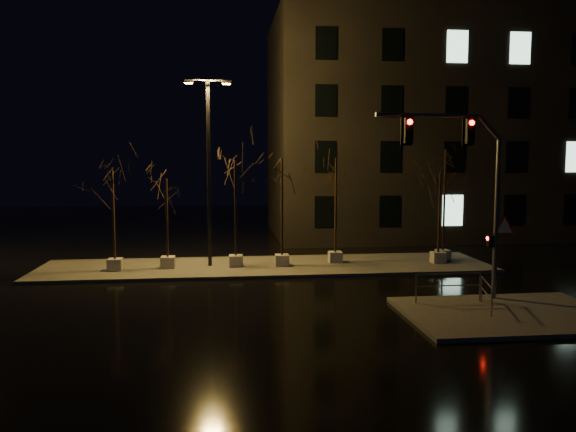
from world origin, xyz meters
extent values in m
plane|color=black|center=(0.00, 0.00, 0.00)|extent=(90.00, 90.00, 0.00)
cube|color=#494641|center=(0.00, 6.00, 0.07)|extent=(22.00, 5.00, 0.15)
cube|color=#494641|center=(7.50, -3.50, 0.07)|extent=(7.00, 5.00, 0.15)
cube|color=black|center=(14.00, 18.00, 7.50)|extent=(25.00, 12.00, 15.00)
cube|color=#AFABA3|center=(-7.18, 5.53, 0.43)|extent=(0.65, 0.65, 0.55)
cylinder|color=black|center=(-7.18, 5.53, 2.77)|extent=(0.11, 0.11, 4.15)
cube|color=#AFABA3|center=(-4.78, 5.84, 0.43)|extent=(0.65, 0.65, 0.55)
cylinder|color=black|center=(-4.78, 5.84, 2.56)|extent=(0.11, 0.11, 3.72)
cube|color=#AFABA3|center=(-1.52, 5.83, 0.43)|extent=(0.65, 0.65, 0.55)
cylinder|color=black|center=(-1.52, 5.83, 3.00)|extent=(0.11, 0.11, 4.61)
cube|color=#AFABA3|center=(0.72, 5.76, 0.43)|extent=(0.65, 0.65, 0.55)
cylinder|color=black|center=(0.72, 5.76, 3.04)|extent=(0.11, 0.11, 4.69)
cube|color=#AFABA3|center=(3.49, 6.33, 0.43)|extent=(0.65, 0.65, 0.55)
cylinder|color=black|center=(3.49, 6.33, 3.05)|extent=(0.11, 0.11, 4.71)
cube|color=#AFABA3|center=(8.61, 5.63, 0.43)|extent=(0.65, 0.65, 0.55)
cylinder|color=black|center=(8.61, 5.63, 2.69)|extent=(0.11, 0.11, 3.98)
cube|color=#AFABA3|center=(9.12, 6.27, 0.43)|extent=(0.65, 0.65, 0.55)
cylinder|color=black|center=(9.12, 6.27, 3.27)|extent=(0.11, 0.11, 5.14)
cylinder|color=slate|center=(7.94, -1.57, 3.10)|extent=(0.18, 0.18, 5.90)
cylinder|color=slate|center=(5.16, -1.79, 6.88)|extent=(3.93, 0.44, 0.14)
cube|color=black|center=(6.77, -1.66, 6.34)|extent=(0.31, 0.24, 0.89)
cube|color=black|center=(4.41, -1.85, 6.34)|extent=(0.31, 0.24, 0.89)
cube|color=black|center=(7.73, -1.59, 2.31)|extent=(0.23, 0.19, 0.44)
cone|color=red|center=(8.24, -1.60, 2.81)|extent=(1.02, 0.11, 1.02)
sphere|color=#FF0C07|center=(7.94, -1.57, 6.63)|extent=(0.18, 0.18, 0.18)
cylinder|color=black|center=(-2.78, 6.21, 4.62)|extent=(0.18, 0.18, 8.94)
cylinder|color=black|center=(-2.78, 6.21, 9.09)|extent=(1.97, 0.19, 0.09)
cube|color=orange|center=(-3.67, 6.16, 8.96)|extent=(0.46, 0.27, 0.18)
cube|color=orange|center=(-1.89, 6.25, 8.96)|extent=(0.46, 0.27, 0.18)
cylinder|color=slate|center=(4.81, -1.91, 0.64)|extent=(0.05, 0.05, 0.99)
cylinder|color=slate|center=(7.22, -1.94, 0.64)|extent=(0.05, 0.05, 0.99)
cylinder|color=slate|center=(6.01, -1.92, 1.19)|extent=(2.41, 0.07, 0.04)
cylinder|color=slate|center=(6.01, -1.92, 0.75)|extent=(2.41, 0.07, 0.04)
cylinder|color=slate|center=(6.67, -3.95, 0.59)|extent=(0.05, 0.05, 0.88)
cylinder|color=slate|center=(7.21, -2.08, 0.59)|extent=(0.05, 0.05, 0.88)
cylinder|color=slate|center=(6.94, -3.02, 1.07)|extent=(0.58, 1.88, 0.04)
cylinder|color=slate|center=(6.94, -3.02, 0.69)|extent=(0.58, 1.88, 0.04)
camera|label=1|loc=(-2.09, -21.18, 5.31)|focal=35.00mm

